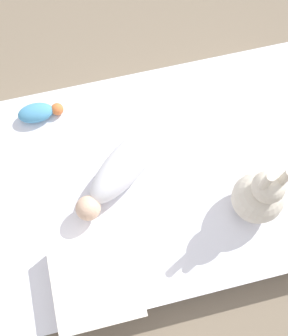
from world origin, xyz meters
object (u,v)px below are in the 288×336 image
swaddled_baby (123,168)px  bunny_plush (260,196)px  turtle_plush (39,112)px  pillow (97,281)px

swaddled_baby → bunny_plush: bunny_plush is taller
bunny_plush → swaddled_baby: bearing=152.2°
bunny_plush → turtle_plush: size_ratio=1.90×
swaddled_baby → turtle_plush: (-0.31, 0.36, -0.04)m
swaddled_baby → bunny_plush: size_ratio=1.17×
pillow → bunny_plush: size_ratio=0.85×
pillow → turtle_plush: bearing=98.2°
pillow → turtle_plush: size_ratio=1.61×
swaddled_baby → turtle_plush: size_ratio=2.23×
bunny_plush → turtle_plush: (-0.80, 0.62, -0.10)m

